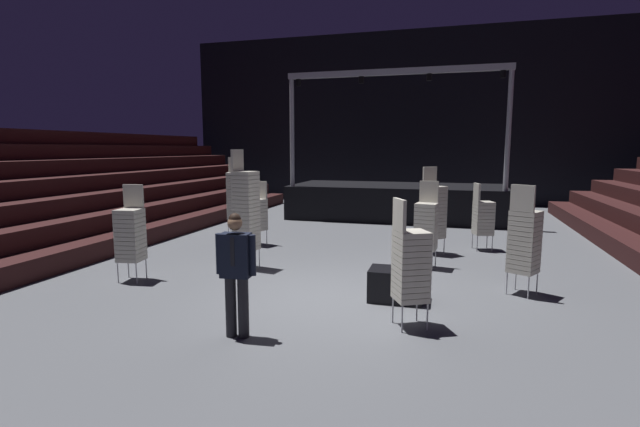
% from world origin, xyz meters
% --- Properties ---
extents(ground_plane, '(22.00, 30.00, 0.10)m').
position_xyz_m(ground_plane, '(0.00, 0.00, -0.05)').
color(ground_plane, '#515459').
extents(arena_end_wall, '(22.00, 0.30, 8.00)m').
position_xyz_m(arena_end_wall, '(0.00, 15.00, 4.00)').
color(arena_end_wall, black).
rests_on(arena_end_wall, ground_plane).
extents(bleacher_bank_left, '(5.25, 24.00, 3.15)m').
position_xyz_m(bleacher_bank_left, '(-8.38, 1.00, 1.58)').
color(bleacher_bank_left, black).
rests_on(bleacher_bank_left, ground_plane).
extents(stage_riser, '(7.73, 3.52, 5.19)m').
position_xyz_m(stage_riser, '(0.00, 9.79, 0.67)').
color(stage_riser, black).
rests_on(stage_riser, ground_plane).
extents(man_with_tie, '(0.57, 0.26, 1.73)m').
position_xyz_m(man_with_tie, '(-0.77, -2.03, 0.98)').
color(man_with_tie, black).
rests_on(man_with_tie, ground_plane).
extents(chair_stack_front_left, '(0.55, 0.55, 2.31)m').
position_xyz_m(chair_stack_front_left, '(-4.52, 5.47, 1.15)').
color(chair_stack_front_left, '#B2B5BA').
rests_on(chair_stack_front_left, ground_plane).
extents(chair_stack_front_right, '(0.57, 0.57, 1.71)m').
position_xyz_m(chair_stack_front_right, '(-3.01, 3.72, 0.86)').
color(chair_stack_front_right, '#B2B5BA').
rests_on(chair_stack_front_right, ground_plane).
extents(chair_stack_mid_left, '(0.54, 0.54, 1.71)m').
position_xyz_m(chair_stack_mid_left, '(2.77, 4.75, 0.86)').
color(chair_stack_mid_left, '#B2B5BA').
rests_on(chair_stack_mid_left, ground_plane).
extents(chair_stack_mid_right, '(0.59, 0.59, 1.88)m').
position_xyz_m(chair_stack_mid_right, '(1.47, -1.00, 0.94)').
color(chair_stack_mid_right, '#B2B5BA').
rests_on(chair_stack_mid_right, ground_plane).
extents(chair_stack_mid_centre, '(0.50, 0.50, 1.88)m').
position_xyz_m(chair_stack_mid_centre, '(1.48, 2.53, 0.94)').
color(chair_stack_mid_centre, '#B2B5BA').
rests_on(chair_stack_mid_centre, ground_plane).
extents(chair_stack_rear_left, '(0.62, 0.62, 2.14)m').
position_xyz_m(chair_stack_rear_left, '(1.58, 3.95, 1.07)').
color(chair_stack_rear_left, '#B2B5BA').
rests_on(chair_stack_rear_left, ground_plane).
extents(chair_stack_rear_right, '(0.50, 0.50, 1.88)m').
position_xyz_m(chair_stack_rear_right, '(-3.99, -0.09, 0.94)').
color(chair_stack_rear_right, '#B2B5BA').
rests_on(chair_stack_rear_right, ground_plane).
extents(chair_stack_rear_centre, '(0.60, 0.60, 1.96)m').
position_xyz_m(chair_stack_rear_centre, '(3.25, 1.09, 0.98)').
color(chair_stack_rear_centre, '#B2B5BA').
rests_on(chair_stack_rear_centre, ground_plane).
extents(chair_stack_aisle_left, '(0.50, 0.50, 2.56)m').
position_xyz_m(chair_stack_aisle_left, '(-2.24, 1.44, 1.28)').
color(chair_stack_aisle_left, '#B2B5BA').
rests_on(chair_stack_aisle_left, ground_plane).
extents(equipment_road_case, '(0.91, 0.61, 0.55)m').
position_xyz_m(equipment_road_case, '(1.14, 0.13, 0.27)').
color(equipment_road_case, black).
rests_on(equipment_road_case, ground_plane).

